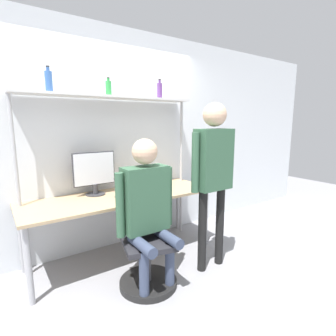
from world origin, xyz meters
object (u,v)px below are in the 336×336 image
Objects in this scene: person_standing at (213,165)px; bottle_green at (109,88)px; person_seated at (147,202)px; cell_phone at (151,194)px; laptop at (129,192)px; bottle_blue at (49,81)px; office_chair at (147,256)px; monitor at (94,172)px; bottle_purple at (160,90)px.

bottle_green is (-0.73, 0.96, 0.81)m from person_standing.
bottle_green is (0.02, 0.87, 1.10)m from person_seated.
bottle_green reaches higher than cell_phone.
person_seated is at bearing -98.13° from laptop.
bottle_blue reaches higher than cell_phone.
cell_phone is at bearing 53.71° from office_chair.
monitor is 0.28× the size of person_standing.
cell_phone is 0.63× the size of bottle_purple.
person_seated is at bearing -55.15° from bottle_blue.
monitor is 1.31m from bottle_purple.
cell_phone is 0.59× the size of bottle_blue.
bottle_blue is (-0.61, 0.87, 1.13)m from person_seated.
bottle_purple is at bearing 50.17° from office_chair.
cell_phone is at bearing -133.29° from bottle_purple.
office_chair is at bearing 76.04° from person_seated.
cell_phone is (0.25, -0.07, -0.06)m from laptop.
bottle_green reaches higher than laptop.
person_seated is 7.20× the size of bottle_green.
bottle_green is (-0.06, 0.33, 1.14)m from laptop.
person_seated is (-0.01, -0.04, 0.57)m from office_chair.
laptop is at bearing 82.36° from office_chair.
monitor is 2.47× the size of bottle_green.
laptop is 1.36m from bottle_purple.
office_chair is 2.00m from bottle_purple.
bottle_purple is (0.62, 0.33, 1.16)m from laptop.
laptop is 1.41× the size of bottle_green.
cell_phone is at bearing 126.82° from person_standing.
bottle_green is (-0.68, 0.00, -0.02)m from bottle_purple.
office_chair is 0.57m from person_seated.
bottle_purple is at bearing 92.58° from person_standing.
bottle_green reaches higher than office_chair.
person_standing reaches higher than laptop.
laptop is 0.55m from person_seated.
bottle_blue reaches higher than monitor.
person_seated is (-0.33, -0.47, 0.09)m from cell_phone.
bottle_purple reaches higher than office_chair.
bottle_blue is at bearing 156.89° from cell_phone.
bottle_purple is (0.70, 0.87, 1.12)m from person_seated.
person_seated is (-0.08, -0.54, 0.04)m from laptop.
person_standing reaches higher than cell_phone.
office_chair is (-0.32, -0.43, -0.48)m from cell_phone.
cell_phone is 0.72m from office_chair.
monitor reaches higher than laptop.
person_standing reaches higher than monitor.
office_chair is 1.14m from person_standing.
bottle_purple is (-0.04, 0.96, 0.83)m from person_standing.
cell_phone is at bearing -52.17° from bottle_green.
bottle_green is at bearing 0.00° from bottle_blue.
bottle_blue is at bearing 180.00° from bottle_green.
person_standing is at bearing -44.99° from monitor.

